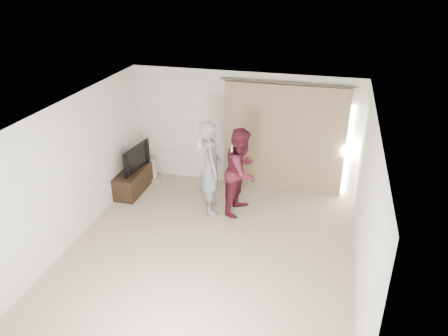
{
  "coord_description": "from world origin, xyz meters",
  "views": [
    {
      "loc": [
        1.84,
        -6.07,
        4.71
      ],
      "look_at": [
        -0.04,
        1.2,
        1.1
      ],
      "focal_mm": 35.0,
      "sensor_mm": 36.0,
      "label": 1
    }
  ],
  "objects": [
    {
      "name": "floor",
      "position": [
        0.0,
        0.0,
        0.0
      ],
      "size": [
        5.5,
        5.5,
        0.0
      ],
      "primitive_type": "plane",
      "color": "#C1AA91",
      "rests_on": "ground"
    },
    {
      "name": "wall_back",
      "position": [
        0.0,
        2.75,
        1.3
      ],
      "size": [
        5.0,
        0.04,
        2.6
      ],
      "primitive_type": "cube",
      "color": "white",
      "rests_on": "ground"
    },
    {
      "name": "wall_left",
      "position": [
        -2.5,
        -0.0,
        1.3
      ],
      "size": [
        0.04,
        5.5,
        2.6
      ],
      "color": "white",
      "rests_on": "ground"
    },
    {
      "name": "ceiling",
      "position": [
        0.0,
        0.0,
        2.6
      ],
      "size": [
        5.0,
        5.5,
        0.01
      ],
      "primitive_type": "cube",
      "color": "silver",
      "rests_on": "wall_back"
    },
    {
      "name": "curtain",
      "position": [
        0.91,
        2.68,
        1.2
      ],
      "size": [
        2.8,
        0.11,
        2.46
      ],
      "color": "tan",
      "rests_on": "ground"
    },
    {
      "name": "tv_console",
      "position": [
        -2.27,
        1.85,
        0.26
      ],
      "size": [
        0.46,
        1.33,
        0.51
      ],
      "primitive_type": "cube",
      "color": "black",
      "rests_on": "ground"
    },
    {
      "name": "tv",
      "position": [
        -2.27,
        1.85,
        0.79
      ],
      "size": [
        0.25,
        0.98,
        0.56
      ],
      "primitive_type": "imported",
      "rotation": [
        0.0,
        0.0,
        1.44
      ],
      "color": "black",
      "rests_on": "tv_console"
    },
    {
      "name": "scratching_post",
      "position": [
        -2.1,
        2.4,
        0.21
      ],
      "size": [
        0.4,
        0.4,
        0.53
      ],
      "color": "tan",
      "rests_on": "ground"
    },
    {
      "name": "person_man",
      "position": [
        -0.37,
        1.4,
        0.97
      ],
      "size": [
        0.71,
        0.84,
        1.94
      ],
      "color": "gray",
      "rests_on": "ground"
    },
    {
      "name": "person_woman",
      "position": [
        0.23,
        1.55,
        0.9
      ],
      "size": [
        0.85,
        0.99,
        1.8
      ],
      "color": "#551827",
      "rests_on": "ground"
    }
  ]
}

